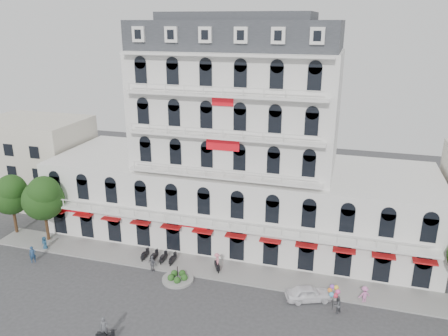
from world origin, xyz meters
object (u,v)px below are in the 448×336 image
balloon_vendor (336,300)px  rider_west (104,331)px  rider_center (217,262)px  parked_car (308,293)px

balloon_vendor → rider_west: bearing=-152.5°
rider_west → balloon_vendor: size_ratio=0.95×
rider_center → balloon_vendor: bearing=46.1°
rider_west → balloon_vendor: (17.85, 9.27, 0.19)m
parked_car → rider_west: bearing=102.1°
parked_car → balloon_vendor: 2.81m
rider_west → balloon_vendor: 20.11m
rider_center → balloon_vendor: 12.74m
rider_west → balloon_vendor: balloon_vendor is taller
balloon_vendor → rider_center: bearing=164.0°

